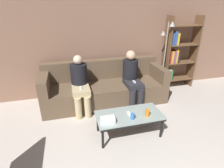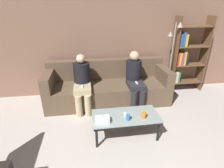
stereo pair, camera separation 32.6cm
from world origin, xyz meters
The scene contains 11 objects.
wall_back centered at (0.00, 3.61, 1.30)m, with size 12.00×0.06×2.60m.
couch centered at (0.00, 3.08, 0.33)m, with size 2.71×0.90×0.91m.
coffee_table centered at (0.14, 1.82, 0.35)m, with size 1.10×0.53×0.39m.
cup_near_left centered at (0.41, 1.71, 0.45)m, with size 0.07×0.07×0.12m.
cup_near_right centered at (0.14, 1.69, 0.44)m, with size 0.07×0.07×0.10m.
tissue_box centered at (-0.26, 1.69, 0.45)m, with size 0.22×0.12×0.13m.
game_remote centered at (0.14, 1.82, 0.40)m, with size 0.04×0.15×0.02m.
bookshelf centered at (1.96, 3.38, 0.91)m, with size 0.83×0.32×1.84m.
standing_lamp centered at (1.55, 3.23, 1.06)m, with size 0.31×0.26×1.73m.
seated_person_left_end centered at (-0.56, 2.86, 0.62)m, with size 0.34×0.71×1.15m.
seated_person_mid_left centered at (0.56, 2.87, 0.63)m, with size 0.33×0.68×1.18m.
Camera 2 is at (-0.44, -0.52, 2.03)m, focal length 28.00 mm.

